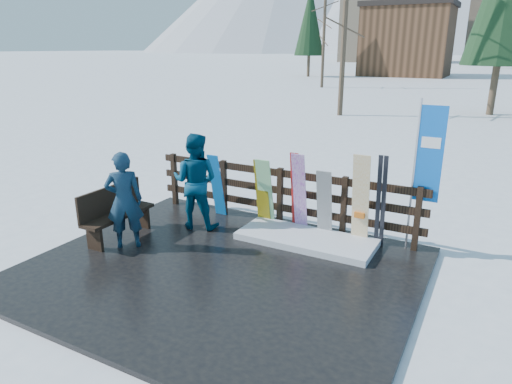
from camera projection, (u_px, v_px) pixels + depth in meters
The scene contains 17 objects.
ground at pixel (220, 273), 7.32m from camera, with size 700.00×700.00×0.00m, color white.
deck at pixel (220, 271), 7.31m from camera, with size 6.00×5.00×0.08m, color black.
fence at pixel (280, 192), 8.94m from camera, with size 5.60×0.10×1.15m.
snow_patch at pixel (306, 239), 8.25m from camera, with size 2.46×1.00×0.12m, color white.
bench at pixel (115, 211), 8.34m from camera, with size 0.41×1.50×0.97m.
snowboard_0 at pixel (217, 185), 9.35m from camera, with size 0.25×0.03×1.36m, color blue.
snowboard_1 at pixel (265, 193), 8.84m from camera, with size 0.30×0.03×1.39m, color white.
snowboard_2 at pixel (262, 193), 8.88m from camera, with size 0.27×0.03×1.36m, color yellow.
snowboard_3 at pixel (300, 193), 8.49m from camera, with size 0.25×0.03×1.58m, color silver.
snowboard_4 at pixel (324, 204), 8.31m from camera, with size 0.28×0.03×1.31m, color black.
snowboard_5 at pixel (361, 200), 7.95m from camera, with size 0.30×0.03×1.67m, color white.
ski_pair_a at pixel (295, 192), 8.60m from camera, with size 0.16×0.23×1.54m.
ski_pair_b at pixel (381, 202), 7.86m from camera, with size 0.17×0.19×1.67m.
rental_flag at pixel (426, 160), 7.51m from camera, with size 0.45×0.04×2.60m.
person_front at pixel (124, 200), 7.86m from camera, with size 0.63×0.41×1.72m, color navy.
person_back at pixel (195, 181), 8.73m from camera, with size 0.90×0.70×1.85m, color navy.
resort_buildings at pixel (505, 17), 100.65m from camera, with size 73.00×87.60×22.60m.
Camera 1 is at (3.63, -5.52, 3.46)m, focal length 32.00 mm.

